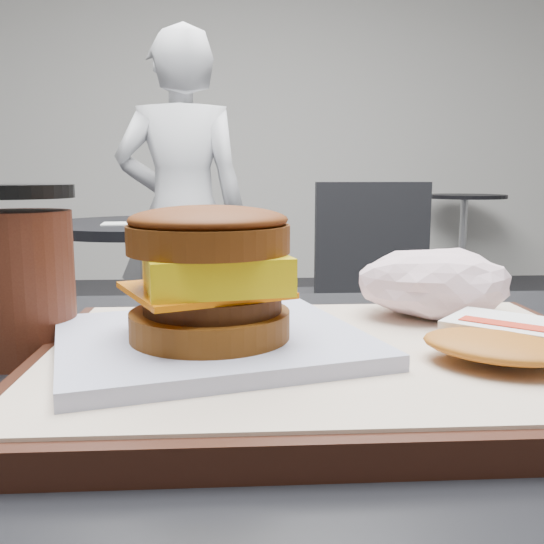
{
  "coord_description": "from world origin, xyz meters",
  "views": [
    {
      "loc": [
        -0.07,
        -0.36,
        0.9
      ],
      "look_at": [
        -0.04,
        0.05,
        0.83
      ],
      "focal_mm": 40.0,
      "sensor_mm": 36.0,
      "label": 1
    }
  ],
  "objects": [
    {
      "name": "crumpled_wrapper",
      "position": [
        0.09,
        0.1,
        0.82
      ],
      "size": [
        0.12,
        0.1,
        0.05
      ],
      "primitive_type": null,
      "color": "white",
      "rests_on": "serving_tray"
    },
    {
      "name": "coffee_cup",
      "position": [
        -0.22,
        0.07,
        0.83
      ],
      "size": [
        0.08,
        0.08,
        0.12
      ],
      "color": "#451C10",
      "rests_on": "customer_table"
    },
    {
      "name": "patron",
      "position": [
        -0.29,
        2.16,
        0.74
      ],
      "size": [
        0.54,
        0.36,
        1.48
      ],
      "primitive_type": "imported",
      "rotation": [
        0.0,
        0.0,
        3.15
      ],
      "color": "silver",
      "rests_on": "ground"
    },
    {
      "name": "hash_brown",
      "position": [
        0.1,
        -0.01,
        0.8
      ],
      "size": [
        0.14,
        0.13,
        0.02
      ],
      "color": "silver",
      "rests_on": "serving_tray"
    },
    {
      "name": "serving_tray",
      "position": [
        -0.01,
        0.02,
        0.78
      ],
      "size": [
        0.38,
        0.28,
        0.02
      ],
      "color": "black",
      "rests_on": "customer_table"
    },
    {
      "name": "bg_table_far",
      "position": [
        1.8,
        4.5,
        0.56
      ],
      "size": [
        0.66,
        0.66,
        0.75
      ],
      "color": "black",
      "rests_on": "ground"
    },
    {
      "name": "breakfast_sandwich",
      "position": [
        -0.08,
        0.01,
        0.83
      ],
      "size": [
        0.23,
        0.21,
        0.09
      ],
      "color": "silver",
      "rests_on": "serving_tray"
    },
    {
      "name": "napkin",
      "position": [
        -0.42,
        1.56,
        0.75
      ],
      "size": [
        0.13,
        0.13,
        0.0
      ],
      "primitive_type": "cube",
      "rotation": [
        0.0,
        0.0,
        0.11
      ],
      "color": "silver",
      "rests_on": "neighbor_table"
    },
    {
      "name": "neighbor_chair",
      "position": [
        0.28,
        1.69,
        0.51
      ],
      "size": [
        0.61,
        0.44,
        0.88
      ],
      "color": "#AAAAAF",
      "rests_on": "ground"
    },
    {
      "name": "neighbor_table",
      "position": [
        -0.35,
        1.65,
        0.55
      ],
      "size": [
        0.7,
        0.7,
        0.75
      ],
      "color": "black",
      "rests_on": "ground"
    }
  ]
}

